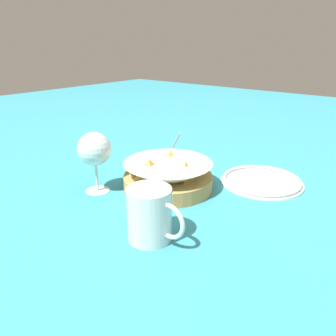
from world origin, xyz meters
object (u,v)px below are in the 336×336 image
Objects in this scene: food_basket at (168,177)px; sauce_cup at (170,158)px; side_plate at (262,181)px; wine_glass at (94,151)px; beer_mug at (150,216)px.

sauce_cup is (-0.12, 0.15, -0.01)m from food_basket.
food_basket reaches higher than side_plate.
sauce_cup is at bearing 85.85° from wine_glass.
beer_mug is (0.24, -0.37, 0.03)m from sauce_cup.
sauce_cup is at bearing 126.80° from food_basket.
wine_glass is 0.71× the size of side_plate.
sauce_cup is 0.30m from side_plate.
food_basket is 0.27m from side_plate.
sauce_cup reaches higher than food_basket.
food_basket is 0.25m from beer_mug.
food_basket is at bearing 120.91° from beer_mug.
beer_mug is (0.26, -0.08, -0.06)m from wine_glass.
food_basket is at bearing 43.91° from wine_glass.
side_plate is at bearing 46.86° from food_basket.
sauce_cup is 0.30m from wine_glass.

